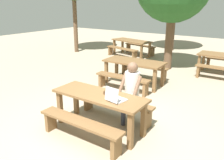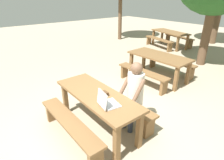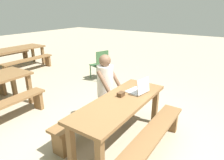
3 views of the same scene
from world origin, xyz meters
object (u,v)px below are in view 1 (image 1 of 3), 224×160
small_pouch (107,93)px  person_seated (131,89)px  picnic_table_mid (131,42)px  picnic_table_rear (134,64)px  picnic_table_front (99,100)px  laptop (115,98)px

small_pouch → person_seated: person_seated is taller
person_seated → picnic_table_mid: 6.79m
picnic_table_rear → picnic_table_mid: bearing=119.2°
picnic_table_mid → picnic_table_rear: size_ratio=1.12×
person_seated → picnic_table_mid: (-3.37, 5.89, -0.14)m
picnic_table_front → small_pouch: bearing=29.1°
laptop → picnic_table_rear: 3.15m
small_pouch → picnic_table_mid: bearing=116.1°
picnic_table_front → picnic_table_mid: (-2.97, 6.44, 0.00)m
small_pouch → person_seated: bearing=61.2°
laptop → person_seated: size_ratio=0.27×
laptop → small_pouch: bearing=-20.6°
picnic_table_front → person_seated: (0.40, 0.55, 0.14)m
picnic_table_front → picnic_table_rear: picnic_table_front is taller
laptop → picnic_table_rear: bearing=-57.0°
picnic_table_mid → laptop: bearing=-49.6°
picnic_table_rear → laptop: bearing=-68.9°
person_seated → laptop: bearing=-86.9°
picnic_table_rear → picnic_table_front: bearing=-76.2°
laptop → picnic_table_mid: 7.38m
small_pouch → picnic_table_mid: size_ratio=0.06×
picnic_table_front → person_seated: person_seated is taller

